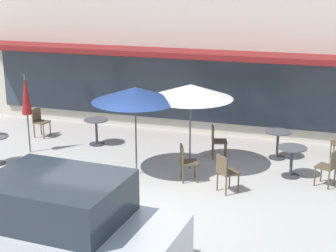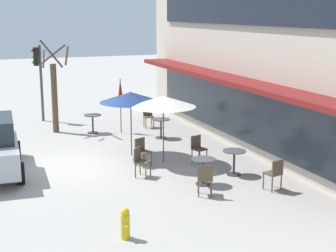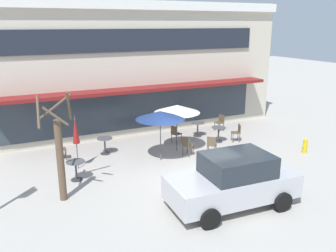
# 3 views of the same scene
# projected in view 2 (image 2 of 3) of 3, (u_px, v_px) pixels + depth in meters

# --- Properties ---
(ground_plane) EXTENTS (80.00, 80.00, 0.00)m
(ground_plane) POSITION_uv_depth(u_px,v_px,m) (73.00, 166.00, 16.42)
(ground_plane) COLOR #ADA8A0
(building_facade) EXTENTS (17.22, 9.10, 6.85)m
(building_facade) POSITION_uv_depth(u_px,v_px,m) (335.00, 50.00, 19.21)
(building_facade) COLOR beige
(building_facade) RESTS_ON ground
(cafe_table_near_wall) EXTENTS (0.70, 0.70, 0.76)m
(cafe_table_near_wall) POSITION_uv_depth(u_px,v_px,m) (234.00, 158.00, 15.46)
(cafe_table_near_wall) COLOR #333338
(cafe_table_near_wall) RESTS_ON ground
(cafe_table_streetside) EXTENTS (0.70, 0.70, 0.76)m
(cafe_table_streetside) POSITION_uv_depth(u_px,v_px,m) (203.00, 167.00, 14.59)
(cafe_table_streetside) COLOR #333338
(cafe_table_streetside) RESTS_ON ground
(cafe_table_by_tree) EXTENTS (0.70, 0.70, 0.76)m
(cafe_table_by_tree) POSITION_uv_depth(u_px,v_px,m) (161.00, 125.00, 19.98)
(cafe_table_by_tree) COLOR #333338
(cafe_table_by_tree) RESTS_ON ground
(cafe_table_mid_patio) EXTENTS (0.70, 0.70, 0.76)m
(cafe_table_mid_patio) POSITION_uv_depth(u_px,v_px,m) (93.00, 121.00, 20.79)
(cafe_table_mid_patio) COLOR #333338
(cafe_table_mid_patio) RESTS_ON ground
(patio_umbrella_green_folded) EXTENTS (2.10, 2.10, 2.20)m
(patio_umbrella_green_folded) POSITION_uv_depth(u_px,v_px,m) (131.00, 97.00, 17.23)
(patio_umbrella_green_folded) COLOR #4C4C51
(patio_umbrella_green_folded) RESTS_ON ground
(patio_umbrella_cream_folded) EXTENTS (2.10, 2.10, 2.20)m
(patio_umbrella_cream_folded) POSITION_uv_depth(u_px,v_px,m) (163.00, 101.00, 16.43)
(patio_umbrella_cream_folded) COLOR #4C4C51
(patio_umbrella_cream_folded) RESTS_ON ground
(patio_umbrella_corner_open) EXTENTS (0.28, 0.28, 2.20)m
(patio_umbrella_corner_open) POSITION_uv_depth(u_px,v_px,m) (120.00, 93.00, 20.67)
(patio_umbrella_corner_open) COLOR #4C4C51
(patio_umbrella_corner_open) RESTS_ON ground
(cafe_chair_0) EXTENTS (0.43, 0.43, 0.89)m
(cafe_chair_0) POSITION_uv_depth(u_px,v_px,m) (148.00, 115.00, 21.83)
(cafe_chair_0) COLOR brown
(cafe_chair_0) RESTS_ON ground
(cafe_chair_1) EXTENTS (0.57, 0.57, 0.89)m
(cafe_chair_1) POSITION_uv_depth(u_px,v_px,m) (141.00, 160.00, 15.29)
(cafe_chair_1) COLOR brown
(cafe_chair_1) RESTS_ON ground
(cafe_chair_2) EXTENTS (0.53, 0.53, 0.89)m
(cafe_chair_2) POSITION_uv_depth(u_px,v_px,m) (142.00, 150.00, 16.37)
(cafe_chair_2) COLOR brown
(cafe_chair_2) RESTS_ON ground
(cafe_chair_3) EXTENTS (0.48, 0.48, 0.89)m
(cafe_chair_3) POSITION_uv_depth(u_px,v_px,m) (275.00, 172.00, 14.08)
(cafe_chair_3) COLOR brown
(cafe_chair_3) RESTS_ON ground
(cafe_chair_4) EXTENTS (0.52, 0.52, 0.89)m
(cafe_chair_4) POSITION_uv_depth(u_px,v_px,m) (205.00, 177.00, 13.66)
(cafe_chair_4) COLOR brown
(cafe_chair_4) RESTS_ON ground
(cafe_chair_5) EXTENTS (0.50, 0.50, 0.89)m
(cafe_chair_5) POSITION_uv_depth(u_px,v_px,m) (198.00, 147.00, 16.71)
(cafe_chair_5) COLOR brown
(cafe_chair_5) RESTS_ON ground
(street_tree) EXTENTS (1.26, 1.16, 3.77)m
(street_tree) POSITION_uv_depth(u_px,v_px,m) (55.00, 91.00, 20.73)
(street_tree) COLOR brown
(street_tree) RESTS_ON ground
(traffic_light_pole) EXTENTS (0.26, 0.44, 3.40)m
(traffic_light_pole) POSITION_uv_depth(u_px,v_px,m) (38.00, 70.00, 22.71)
(traffic_light_pole) COLOR #47474C
(traffic_light_pole) RESTS_ON ground
(fire_hydrant) EXTENTS (0.36, 0.20, 0.71)m
(fire_hydrant) POSITION_uv_depth(u_px,v_px,m) (125.00, 223.00, 11.11)
(fire_hydrant) COLOR gold
(fire_hydrant) RESTS_ON ground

